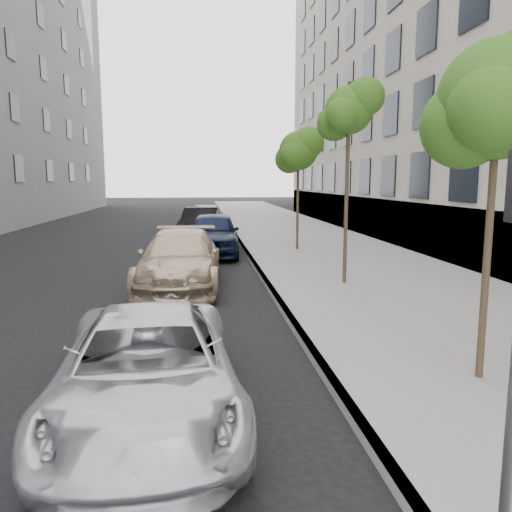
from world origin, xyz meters
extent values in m
plane|color=black|center=(0.00, 0.00, 0.00)|extent=(160.00, 160.00, 0.00)
cube|color=gray|center=(4.30, 24.00, 0.07)|extent=(6.40, 72.00, 0.14)
cube|color=#9E9B93|center=(1.18, 24.00, 0.07)|extent=(0.15, 72.00, 0.14)
cylinder|color=#38281C|center=(3.20, 1.50, 2.34)|extent=(0.10, 0.10, 4.40)
sphere|color=#2C5716|center=(3.20, 1.50, 3.84)|extent=(1.53, 1.53, 1.53)
sphere|color=#2C5716|center=(2.90, 1.75, 3.54)|extent=(1.14, 1.14, 1.14)
cylinder|color=#38281C|center=(3.20, 8.00, 2.71)|extent=(0.10, 0.10, 5.14)
sphere|color=#2C5716|center=(3.20, 8.00, 4.58)|extent=(1.21, 1.21, 1.21)
sphere|color=#2C5716|center=(3.55, 7.80, 4.88)|extent=(0.97, 0.97, 0.97)
sphere|color=#2C5716|center=(2.90, 8.25, 4.28)|extent=(0.91, 0.91, 0.91)
cylinder|color=#38281C|center=(3.20, 14.50, 2.39)|extent=(0.10, 0.10, 4.50)
sphere|color=#2C5716|center=(3.20, 14.50, 3.94)|extent=(1.49, 1.49, 1.49)
sphere|color=#2C5716|center=(3.55, 14.30, 4.24)|extent=(1.19, 1.19, 1.19)
sphere|color=#2C5716|center=(2.90, 14.75, 3.64)|extent=(1.11, 1.11, 1.11)
imported|color=silver|center=(-1.24, 1.03, 0.63)|extent=(2.33, 4.62, 1.25)
imported|color=tan|center=(-1.14, 8.54, 0.74)|extent=(2.33, 5.22, 1.49)
imported|color=black|center=(-0.10, 14.23, 0.82)|extent=(2.20, 4.89, 1.63)
imported|color=black|center=(-0.55, 19.53, 0.76)|extent=(2.22, 4.79, 1.52)
imported|color=#B4B8BD|center=(-0.10, 26.07, 0.65)|extent=(1.93, 4.53, 1.30)
camera|label=1|loc=(-0.60, -4.67, 2.82)|focal=35.00mm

